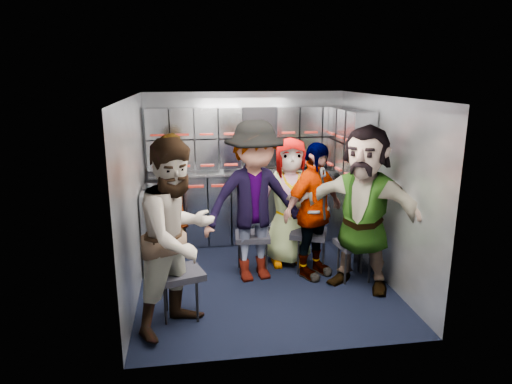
{
  "coord_description": "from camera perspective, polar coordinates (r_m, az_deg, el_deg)",
  "views": [
    {
      "loc": [
        -0.82,
        -4.86,
        2.34
      ],
      "look_at": [
        -0.03,
        0.35,
        0.97
      ],
      "focal_mm": 32.0,
      "sensor_mm": 36.0,
      "label": 1
    }
  ],
  "objects": [
    {
      "name": "attendant_arc_c",
      "position": [
        5.65,
        4.19,
        -1.26
      ],
      "size": [
        0.81,
        0.56,
        1.6
      ],
      "primitive_type": "imported",
      "rotation": [
        0.0,
        0.0,
        -0.07
      ],
      "color": "black",
      "rests_on": "ground"
    },
    {
      "name": "jump_seat_near_left",
      "position": [
        4.56,
        -9.43,
        -10.34
      ],
      "size": [
        0.51,
        0.49,
        0.49
      ],
      "rotation": [
        0.0,
        0.0,
        0.29
      ],
      "color": "black",
      "rests_on": "ground"
    },
    {
      "name": "jump_seat_mid_left",
      "position": [
        5.49,
        -0.44,
        -5.81
      ],
      "size": [
        0.44,
        0.42,
        0.48
      ],
      "rotation": [
        0.0,
        0.0,
        -0.09
      ],
      "color": "black",
      "rests_on": "ground"
    },
    {
      "name": "wall_left",
      "position": [
        5.06,
        -14.96,
        -0.66
      ],
      "size": [
        0.04,
        3.0,
        2.1
      ],
      "primitive_type": "cube",
      "color": "gray",
      "rests_on": "ground"
    },
    {
      "name": "counter",
      "position": [
        6.34,
        -1.05,
        2.54
      ],
      "size": [
        2.68,
        0.42,
        0.03
      ],
      "primitive_type": "cube",
      "color": "silver",
      "rests_on": "cart_bank_back"
    },
    {
      "name": "ceiling",
      "position": [
        4.93,
        0.93,
        11.82
      ],
      "size": [
        2.8,
        3.0,
        0.02
      ],
      "primitive_type": "cube",
      "color": "silver",
      "rests_on": "wall_back"
    },
    {
      "name": "cart_bank_left",
      "position": [
        5.74,
        -11.94,
        -4.49
      ],
      "size": [
        0.38,
        0.76,
        0.99
      ],
      "primitive_type": "cube",
      "color": "#949AA3",
      "rests_on": "ground"
    },
    {
      "name": "bottle_right",
      "position": [
        6.37,
        4.5,
        3.97
      ],
      "size": [
        0.07,
        0.07,
        0.28
      ],
      "primitive_type": "cylinder",
      "color": "white",
      "rests_on": "counter"
    },
    {
      "name": "jump_seat_mid_right",
      "position": [
        5.58,
        6.59,
        -5.41
      ],
      "size": [
        0.53,
        0.52,
        0.49
      ],
      "rotation": [
        0.0,
        0.0,
        -0.37
      ],
      "color": "black",
      "rests_on": "ground"
    },
    {
      "name": "right_cabinet",
      "position": [
        6.12,
        11.55,
        -3.2
      ],
      "size": [
        0.28,
        1.2,
        1.0
      ],
      "primitive_type": "cube",
      "color": "#949AA3",
      "rests_on": "ground"
    },
    {
      "name": "cup_left",
      "position": [
        6.22,
        -11.35,
        2.69
      ],
      "size": [
        0.08,
        0.08,
        0.11
      ],
      "primitive_type": "cylinder",
      "color": "tan",
      "rests_on": "counter"
    },
    {
      "name": "wall_back",
      "position": [
        6.54,
        -1.3,
        3.22
      ],
      "size": [
        2.8,
        0.04,
        2.1
      ],
      "primitive_type": "cube",
      "color": "gray",
      "rests_on": "ground"
    },
    {
      "name": "jump_seat_near_right",
      "position": [
        5.41,
        12.23,
        -6.64
      ],
      "size": [
        0.43,
        0.41,
        0.46
      ],
      "rotation": [
        0.0,
        0.0,
        0.11
      ],
      "color": "black",
      "rests_on": "ground"
    },
    {
      "name": "jump_seat_center",
      "position": [
        5.93,
        3.74,
        -4.46
      ],
      "size": [
        0.5,
        0.49,
        0.46
      ],
      "rotation": [
        0.0,
        0.0,
        -0.42
      ],
      "color": "black",
      "rests_on": "ground"
    },
    {
      "name": "wall_right",
      "position": [
        5.49,
        15.43,
        0.49
      ],
      "size": [
        0.04,
        3.0,
        2.1
      ],
      "primitive_type": "cube",
      "color": "gray",
      "rests_on": "ground"
    },
    {
      "name": "bottle_left",
      "position": [
        6.22,
        -9.67,
        3.27
      ],
      "size": [
        0.07,
        0.07,
        0.22
      ],
      "primitive_type": "cylinder",
      "color": "white",
      "rests_on": "counter"
    },
    {
      "name": "locker_bank_right",
      "position": [
        5.99,
        11.7,
        6.14
      ],
      "size": [
        0.28,
        1.0,
        0.82
      ],
      "primitive_type": "cube",
      "color": "#949AA3",
      "rests_on": "wall_right"
    },
    {
      "name": "cup_right",
      "position": [
        6.45,
        6.93,
        3.27
      ],
      "size": [
        0.08,
        0.08,
        0.11
      ],
      "primitive_type": "cylinder",
      "color": "tan",
      "rests_on": "counter"
    },
    {
      "name": "attendant_arc_b",
      "position": [
        5.17,
        -0.17,
        -1.27
      ],
      "size": [
        1.3,
        0.88,
        1.85
      ],
      "primitive_type": "imported",
      "rotation": [
        0.0,
        0.0,
        0.17
      ],
      "color": "black",
      "rests_on": "ground"
    },
    {
      "name": "red_latch_strip",
      "position": [
        6.18,
        -0.8,
        0.93
      ],
      "size": [
        2.6,
        0.02,
        0.03
      ],
      "primitive_type": "cube",
      "color": "maroon",
      "rests_on": "cart_bank_back"
    },
    {
      "name": "bottle_mid",
      "position": [
        6.23,
        -4.36,
        3.55
      ],
      "size": [
        0.06,
        0.06,
        0.24
      ],
      "primitive_type": "cylinder",
      "color": "white",
      "rests_on": "counter"
    },
    {
      "name": "attendant_arc_a",
      "position": [
        4.21,
        -9.71,
        -5.53
      ],
      "size": [
        1.11,
        1.1,
        1.81
      ],
      "primitive_type": "imported",
      "rotation": [
        0.0,
        0.0,
        0.78
      ],
      "color": "black",
      "rests_on": "ground"
    },
    {
      "name": "attendant_arc_d",
      "position": [
        5.31,
        7.2,
        -2.39
      ],
      "size": [
        1.0,
        0.84,
        1.6
      ],
      "primitive_type": "imported",
      "rotation": [
        0.0,
        0.0,
        0.59
      ],
      "color": "black",
      "rests_on": "ground"
    },
    {
      "name": "cart_bank_back",
      "position": [
        6.47,
        -1.03,
        -1.97
      ],
      "size": [
        2.68,
        0.38,
        0.99
      ],
      "primitive_type": "cube",
      "color": "#949AA3",
      "rests_on": "ground"
    },
    {
      "name": "attendant_standing",
      "position": [
        5.78,
        -10.64,
        -0.91
      ],
      "size": [
        0.67,
        0.71,
        1.64
      ],
      "primitive_type": "imported",
      "rotation": [
        0.0,
        0.0,
        -0.92
      ],
      "color": "black",
      "rests_on": "ground"
    },
    {
      "name": "locker_bank_back",
      "position": [
        6.32,
        -1.14,
        6.87
      ],
      "size": [
        2.68,
        0.28,
        0.82
      ],
      "primitive_type": "cube",
      "color": "#949AA3",
      "rests_on": "wall_back"
    },
    {
      "name": "attendant_arc_e",
      "position": [
        5.1,
        13.24,
        -2.05
      ],
      "size": [
        1.65,
        1.49,
        1.83
      ],
      "primitive_type": "imported",
      "rotation": [
        0.0,
        0.0,
        -0.69
      ],
      "color": "black",
      "rests_on": "ground"
    },
    {
      "name": "coffee_niche",
      "position": [
        6.41,
        0.39,
        6.79
      ],
      "size": [
        0.46,
        0.16,
        0.84
      ],
      "primitive_type": null,
      "color": "black",
      "rests_on": "wall_back"
    },
    {
      "name": "floor",
      "position": [
        5.45,
        0.83,
        -10.8
      ],
      "size": [
        3.0,
        3.0,
        0.0
      ],
      "primitive_type": "plane",
      "color": "black",
      "rests_on": "ground"
    }
  ]
}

